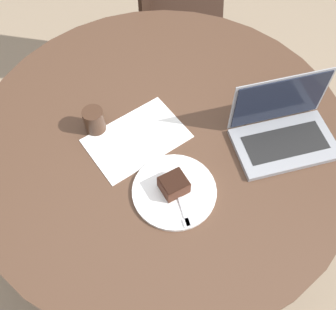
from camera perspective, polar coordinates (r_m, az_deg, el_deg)
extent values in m
plane|color=gray|center=(2.03, -0.57, -9.46)|extent=(12.00, 12.00, 0.00)
cylinder|color=#4C3323|center=(2.02, -0.57, -9.35)|extent=(0.48, 0.48, 0.02)
cylinder|color=#4C3323|center=(1.69, -0.68, -4.50)|extent=(0.13, 0.13, 0.71)
cylinder|color=#4C3323|center=(1.38, -0.83, 2.75)|extent=(1.33, 1.33, 0.03)
cube|color=black|center=(2.26, 2.34, 19.25)|extent=(0.59, 0.59, 0.02)
cube|color=black|center=(2.56, 7.02, 17.29)|extent=(0.05, 0.05, 0.46)
cube|color=black|center=(2.28, 6.60, 11.10)|extent=(0.05, 0.05, 0.46)
cube|color=black|center=(2.58, -1.93, 18.00)|extent=(0.05, 0.05, 0.46)
cube|color=black|center=(2.30, -3.17, 11.91)|extent=(0.05, 0.05, 0.46)
cube|color=white|center=(1.36, -4.55, 2.41)|extent=(0.36, 0.27, 0.00)
cylinder|color=white|center=(1.24, 0.92, -5.26)|extent=(0.27, 0.27, 0.01)
cube|color=#472619|center=(1.22, 0.85, -4.36)|extent=(0.10, 0.09, 0.05)
cube|color=black|center=(1.19, 0.87, -3.74)|extent=(0.09, 0.09, 0.00)
cube|color=silver|center=(1.22, 1.84, -6.71)|extent=(0.09, 0.15, 0.00)
cube|color=silver|center=(1.19, 2.85, -9.76)|extent=(0.04, 0.04, 0.00)
cylinder|color=#3D2619|center=(1.36, -10.65, 4.95)|extent=(0.07, 0.07, 0.09)
cube|color=gray|center=(1.39, 16.55, 1.53)|extent=(0.39, 0.34, 0.02)
cube|color=black|center=(1.38, 16.65, 1.75)|extent=(0.30, 0.24, 0.00)
cube|color=gray|center=(1.35, 15.90, 7.81)|extent=(0.29, 0.17, 0.21)
cube|color=black|center=(1.35, 15.97, 7.68)|extent=(0.28, 0.16, 0.19)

